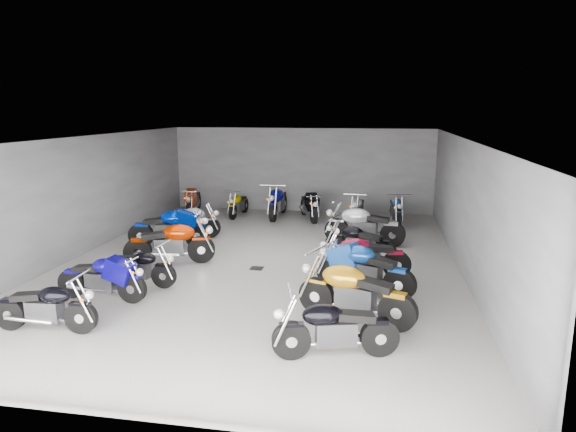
# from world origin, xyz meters

# --- Properties ---
(ground) EXTENTS (14.00, 14.00, 0.00)m
(ground) POSITION_xyz_m (0.00, 0.00, 0.00)
(ground) COLOR #9E9B95
(ground) RESTS_ON ground
(wall_back) EXTENTS (10.00, 0.10, 3.20)m
(wall_back) POSITION_xyz_m (0.00, 7.00, 1.60)
(wall_back) COLOR gray
(wall_back) RESTS_ON ground
(wall_left) EXTENTS (0.10, 14.00, 3.20)m
(wall_left) POSITION_xyz_m (-5.00, 0.00, 1.60)
(wall_left) COLOR gray
(wall_left) RESTS_ON ground
(wall_right) EXTENTS (0.10, 14.00, 3.20)m
(wall_right) POSITION_xyz_m (5.00, 0.00, 1.60)
(wall_right) COLOR gray
(wall_right) RESTS_ON ground
(ceiling) EXTENTS (10.00, 14.00, 0.04)m
(ceiling) POSITION_xyz_m (0.00, 0.00, 3.22)
(ceiling) COLOR black
(ceiling) RESTS_ON wall_back
(drain_grate) EXTENTS (0.32, 0.32, 0.01)m
(drain_grate) POSITION_xyz_m (0.00, -0.50, 0.01)
(drain_grate) COLOR black
(drain_grate) RESTS_ON ground
(motorcycle_left_a) EXTENTS (1.95, 0.41, 0.86)m
(motorcycle_left_a) POSITION_xyz_m (-2.83, -4.76, 0.47)
(motorcycle_left_a) COLOR black
(motorcycle_left_a) RESTS_ON ground
(motorcycle_left_b) EXTENTS (2.01, 0.42, 0.88)m
(motorcycle_left_b) POSITION_xyz_m (-2.65, -3.16, 0.48)
(motorcycle_left_b) COLOR black
(motorcycle_left_b) RESTS_ON ground
(motorcycle_left_c) EXTENTS (1.86, 0.38, 0.82)m
(motorcycle_left_c) POSITION_xyz_m (-2.32, -2.21, 0.45)
(motorcycle_left_c) COLOR black
(motorcycle_left_c) RESTS_ON ground
(motorcycle_left_d) EXTENTS (2.25, 0.85, 1.02)m
(motorcycle_left_d) POSITION_xyz_m (-2.25, -0.50, 0.55)
(motorcycle_left_d) COLOR black
(motorcycle_left_d) RESTS_ON ground
(motorcycle_left_e) EXTENTS (2.34, 0.59, 1.03)m
(motorcycle_left_e) POSITION_xyz_m (-2.90, 1.00, 0.56)
(motorcycle_left_e) COLOR black
(motorcycle_left_e) RESTS_ON ground
(motorcycle_left_f) EXTENTS (2.10, 0.42, 0.92)m
(motorcycle_left_f) POSITION_xyz_m (-2.84, 2.30, 0.50)
(motorcycle_left_f) COLOR black
(motorcycle_left_f) RESTS_ON ground
(motorcycle_right_a) EXTENTS (2.03, 0.66, 0.91)m
(motorcycle_right_a) POSITION_xyz_m (2.31, -4.84, 0.50)
(motorcycle_right_a) COLOR black
(motorcycle_right_a) RESTS_ON ground
(motorcycle_right_b) EXTENTS (2.26, 0.95, 1.03)m
(motorcycle_right_b) POSITION_xyz_m (2.55, -3.34, 0.56)
(motorcycle_right_b) COLOR black
(motorcycle_right_b) RESTS_ON ground
(motorcycle_right_c) EXTENTS (2.17, 0.98, 1.00)m
(motorcycle_right_c) POSITION_xyz_m (2.67, -1.80, 0.55)
(motorcycle_right_c) COLOR black
(motorcycle_right_c) RESTS_ON ground
(motorcycle_right_d) EXTENTS (2.18, 0.63, 0.97)m
(motorcycle_right_d) POSITION_xyz_m (2.64, -0.81, 0.53)
(motorcycle_right_d) COLOR black
(motorcycle_right_d) RESTS_ON ground
(motorcycle_right_e) EXTENTS (1.92, 0.85, 0.89)m
(motorcycle_right_e) POSITION_xyz_m (2.47, 0.74, 0.48)
(motorcycle_right_e) COLOR black
(motorcycle_right_e) RESTS_ON ground
(motorcycle_right_f) EXTENTS (2.38, 0.57, 1.05)m
(motorcycle_right_f) POSITION_xyz_m (2.54, 2.31, 0.57)
(motorcycle_right_f) COLOR black
(motorcycle_right_f) RESTS_ON ground
(motorcycle_back_a) EXTENTS (0.52, 2.09, 0.92)m
(motorcycle_back_a) POSITION_xyz_m (-4.00, 5.86, 0.50)
(motorcycle_back_a) COLOR black
(motorcycle_back_a) RESTS_ON ground
(motorcycle_back_b) EXTENTS (0.40, 1.90, 0.84)m
(motorcycle_back_b) POSITION_xyz_m (-2.15, 5.58, 0.46)
(motorcycle_back_b) COLOR black
(motorcycle_back_b) RESTS_ON ground
(motorcycle_back_c) EXTENTS (0.48, 2.40, 1.06)m
(motorcycle_back_c) POSITION_xyz_m (-0.67, 5.66, 0.58)
(motorcycle_back_c) COLOR black
(motorcycle_back_c) RESTS_ON ground
(motorcycle_back_d) EXTENTS (0.90, 2.06, 0.95)m
(motorcycle_back_d) POSITION_xyz_m (0.52, 5.49, 0.52)
(motorcycle_back_d) COLOR black
(motorcycle_back_d) RESTS_ON ground
(motorcycle_back_e) EXTENTS (0.45, 2.02, 0.89)m
(motorcycle_back_e) POSITION_xyz_m (2.24, 5.34, 0.48)
(motorcycle_back_e) COLOR black
(motorcycle_back_e) RESTS_ON ground
(motorcycle_back_f) EXTENTS (0.46, 2.07, 0.91)m
(motorcycle_back_f) POSITION_xyz_m (3.57, 5.36, 0.50)
(motorcycle_back_f) COLOR black
(motorcycle_back_f) RESTS_ON ground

